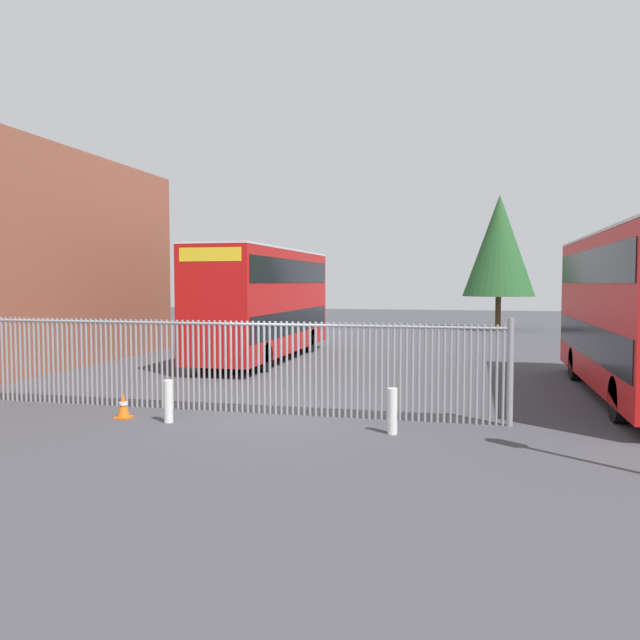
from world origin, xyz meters
TOP-DOWN VIEW (x-y plane):
  - ground_plane at (0.00, 8.00)m, footprint 100.00×100.00m
  - palisade_fence at (-1.72, 0.00)m, footprint 13.98×0.14m
  - double_decker_bus_near_gate at (8.69, 4.27)m, footprint 2.54×10.81m
  - double_decker_bus_behind_fence_left at (-3.76, 10.04)m, footprint 2.54×10.81m
  - bollard_near_left at (-2.15, -1.43)m, footprint 0.20×0.20m
  - bollard_center_front at (2.82, -1.34)m, footprint 0.20×0.20m
  - traffic_cone_by_gate at (-3.36, -1.28)m, footprint 0.34×0.34m
  - tree_tall_back at (5.98, 29.10)m, footprint 4.64×4.64m

SIDE VIEW (x-z plane):
  - ground_plane at x=0.00m, z-range 0.00..0.00m
  - traffic_cone_by_gate at x=-3.36m, z-range -0.01..0.58m
  - bollard_near_left at x=-2.15m, z-range 0.00..0.95m
  - bollard_center_front at x=2.82m, z-range 0.00..0.95m
  - palisade_fence at x=-1.72m, z-range 0.00..2.35m
  - double_decker_bus_near_gate at x=8.69m, z-range 0.21..4.63m
  - double_decker_bus_behind_fence_left at x=-3.76m, z-range 0.21..4.63m
  - tree_tall_back at x=5.98m, z-range 1.09..9.91m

